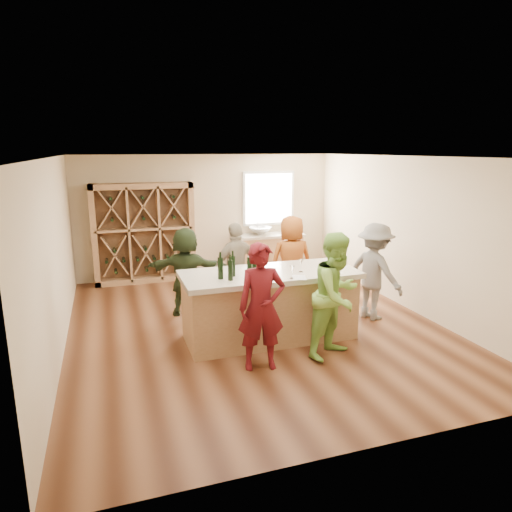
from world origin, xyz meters
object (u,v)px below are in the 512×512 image
object	(u,v)px
tasting_counter_base	(270,307)
person_near_left	(262,307)
wine_bottle_b	(230,270)
person_server	(374,272)
person_far_mid	(237,268)
person_far_right	(291,261)
person_near_right	(337,295)
wine_bottle_d	(250,268)
wine_bottle_c	(233,266)
sink	(260,231)
wine_bottle_e	(255,266)
person_far_left	(186,272)
wine_rack	(144,233)
wine_bottle_a	(220,268)

from	to	relation	value
tasting_counter_base	person_near_left	distance (m)	1.09
wine_bottle_b	person_server	bearing A→B (deg)	10.36
person_far_mid	person_far_right	xyz separation A→B (m)	(1.09, 0.08, 0.03)
person_near_right	person_far_mid	size ratio (longest dim) A/B	1.09
wine_bottle_d	person_far_mid	distance (m)	1.60
wine_bottle_d	person_server	world-z (taller)	person_server
wine_bottle_b	person_far_mid	size ratio (longest dim) A/B	0.18
wine_bottle_d	wine_bottle_c	bearing A→B (deg)	134.75
wine_bottle_b	person_far_mid	xyz separation A→B (m)	(0.53, 1.53, -0.40)
tasting_counter_base	wine_bottle_c	size ratio (longest dim) A/B	8.51
wine_bottle_c	person_server	world-z (taller)	person_server
wine_bottle_d	person_server	size ratio (longest dim) A/B	0.19
wine_bottle_b	person_far_right	bearing A→B (deg)	44.87
sink	wine_bottle_e	xyz separation A→B (m)	(-1.44, -3.95, 0.22)
wine_bottle_c	person_near_right	bearing A→B (deg)	-32.48
person_far_left	wine_rack	bearing A→B (deg)	-55.84
wine_bottle_a	wine_bottle_d	world-z (taller)	wine_bottle_d
wine_bottle_a	person_far_right	xyz separation A→B (m)	(1.74, 1.50, -0.38)
person_far_left	wine_bottle_d	bearing A→B (deg)	132.79
wine_rack	person_far_mid	world-z (taller)	wine_rack
wine_bottle_b	person_near_right	size ratio (longest dim) A/B	0.16
wine_rack	wine_bottle_e	bearing A→B (deg)	-72.58
wine_bottle_a	wine_bottle_d	size ratio (longest dim) A/B	0.99
person_far_mid	person_far_left	xyz separation A→B (m)	(-0.88, 0.18, -0.03)
tasting_counter_base	wine_bottle_e	world-z (taller)	wine_bottle_e
person_near_right	wine_bottle_a	bearing A→B (deg)	126.93
tasting_counter_base	wine_bottle_b	distance (m)	1.04
person_server	person_near_right	bearing A→B (deg)	110.29
wine_bottle_c	person_far_right	xyz separation A→B (m)	(1.53, 1.41, -0.37)
sink	wine_bottle_d	distance (m)	4.33
wine_rack	wine_bottle_a	world-z (taller)	wine_rack
wine_bottle_d	person_near_right	bearing A→B (deg)	-29.63
wine_rack	person_near_left	world-z (taller)	wine_rack
sink	person_near_right	bearing A→B (deg)	-95.48
person_far_mid	person_far_right	bearing A→B (deg)	170.30
wine_bottle_c	person_far_right	bearing A→B (deg)	42.70
person_server	sink	bearing A→B (deg)	-5.80
wine_bottle_c	wine_rack	bearing A→B (deg)	103.79
wine_rack	person_far_left	xyz separation A→B (m)	(0.52, -2.41, -0.30)
person_far_mid	person_far_left	world-z (taller)	person_far_mid
wine_bottle_a	wine_bottle_c	bearing A→B (deg)	23.37
sink	tasting_counter_base	xyz separation A→B (m)	(-1.14, -3.79, -0.51)
wine_bottle_a	wine_bottle_c	distance (m)	0.23
person_near_right	person_far_mid	distance (m)	2.31
wine_rack	person_near_left	bearing A→B (deg)	-76.86
sink	person_far_right	world-z (taller)	person_far_right
wine_bottle_d	person_far_mid	xyz separation A→B (m)	(0.24, 1.53, -0.41)
wine_bottle_e	person_far_mid	size ratio (longest dim) A/B	0.19
person_near_right	person_far_left	bearing A→B (deg)	99.67
wine_bottle_b	person_near_right	bearing A→B (deg)	-24.11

